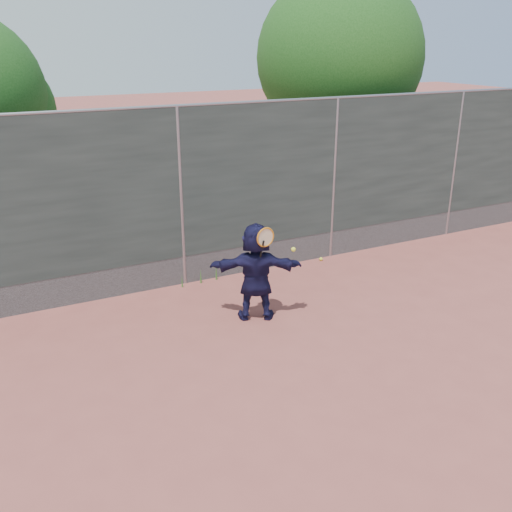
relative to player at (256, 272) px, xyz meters
name	(u,v)px	position (x,y,z in m)	size (l,w,h in m)	color
ground	(283,385)	(-0.53, -1.79, -0.75)	(80.00, 80.00, 0.00)	#9E4C42
player	(256,272)	(0.00, 0.00, 0.00)	(1.39, 0.44, 1.49)	#151438
ball_ground	(321,259)	(2.17, 1.56, -0.71)	(0.07, 0.07, 0.07)	yellow
fence	(181,195)	(-0.53, 1.71, 0.84)	(20.00, 0.06, 3.03)	#38423D
swing_action	(268,240)	(0.09, -0.21, 0.55)	(0.59, 0.21, 0.51)	orange
tree_right	(345,62)	(4.16, 3.96, 2.74)	(3.78, 3.60, 5.39)	#382314
weed_clump	(203,275)	(-0.23, 1.59, -0.61)	(0.68, 0.07, 0.30)	#387226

